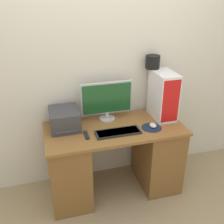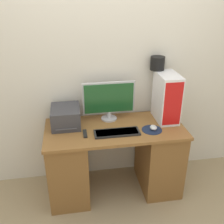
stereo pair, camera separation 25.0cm
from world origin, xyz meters
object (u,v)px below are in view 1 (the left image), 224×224
at_px(mouse, 153,125).
at_px(remote_control, 86,135).
at_px(printer, 65,119).
at_px(computer_tower, 163,95).
at_px(monitor, 107,100).
at_px(keyboard, 119,132).

relative_size(mouse, remote_control, 0.63).
height_order(printer, remote_control, printer).
height_order(mouse, computer_tower, computer_tower).
bearing_deg(printer, computer_tower, -2.14).
height_order(monitor, remote_control, monitor).
bearing_deg(computer_tower, remote_control, -168.09).
bearing_deg(mouse, computer_tower, 46.66).
bearing_deg(remote_control, mouse, -1.54).
distance_m(mouse, printer, 0.87).
height_order(monitor, computer_tower, computer_tower).
xyz_separation_m(monitor, printer, (-0.44, -0.06, -0.13)).
height_order(computer_tower, remote_control, computer_tower).
distance_m(keyboard, remote_control, 0.31).
height_order(keyboard, mouse, mouse).
relative_size(mouse, printer, 0.26).
bearing_deg(mouse, remote_control, 178.46).
xyz_separation_m(mouse, computer_tower, (0.19, 0.20, 0.22)).
relative_size(keyboard, computer_tower, 0.89).
relative_size(monitor, remote_control, 3.82).
bearing_deg(computer_tower, printer, 177.86).
distance_m(computer_tower, remote_control, 0.90).
height_order(keyboard, remote_control, keyboard).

